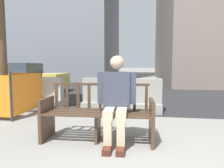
% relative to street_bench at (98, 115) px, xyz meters
% --- Properties ---
extents(street_asphalt, '(120.00, 12.00, 0.01)m').
position_rel_street_bench_xyz_m(street_asphalt, '(0.73, 7.59, -0.39)').
color(street_asphalt, '#28282B').
rests_on(street_asphalt, ground).
extents(street_bench, '(1.71, 0.58, 0.88)m').
position_rel_street_bench_xyz_m(street_bench, '(0.00, 0.00, 0.00)').
color(street_bench, '#473323').
rests_on(street_bench, ground).
extents(seated_person, '(0.58, 0.73, 1.31)m').
position_rel_street_bench_xyz_m(seated_person, '(0.29, -0.05, 0.29)').
color(seated_person, '#383D4C').
rests_on(seated_person, ground).
extents(jersey_barrier_centre, '(2.01, 0.71, 0.84)m').
position_rel_street_bench_xyz_m(jersey_barrier_centre, '(0.16, 2.09, -0.06)').
color(jersey_barrier_centre, gray).
rests_on(jersey_barrier_centre, ground).
extents(jersey_barrier_left, '(2.02, 0.74, 0.84)m').
position_rel_street_bench_xyz_m(jersey_barrier_left, '(-2.48, 2.16, -0.06)').
color(jersey_barrier_left, '#ADA89E').
rests_on(jersey_barrier_left, ground).
extents(construction_fence, '(1.33, 1.33, 1.05)m').
position_rel_street_bench_xyz_m(construction_fence, '(-2.65, 1.41, 0.13)').
color(construction_fence, '#2D2D33').
rests_on(construction_fence, ground).
extents(car_taxi_near, '(4.53, 2.06, 1.27)m').
position_rel_street_bench_xyz_m(car_taxi_near, '(-4.92, 5.08, 0.26)').
color(car_taxi_near, '#DBC64C').
rests_on(car_taxi_near, ground).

